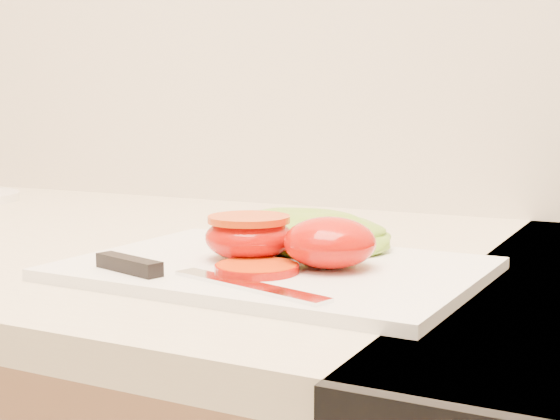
% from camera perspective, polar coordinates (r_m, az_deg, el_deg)
% --- Properties ---
extents(cutting_board, '(0.35, 0.26, 0.01)m').
position_cam_1_polar(cutting_board, '(0.67, -0.39, -4.32)').
color(cutting_board, white).
rests_on(cutting_board, counter).
extents(tomato_half_dome, '(0.08, 0.08, 0.04)m').
position_cam_1_polar(tomato_half_dome, '(0.65, 3.66, -2.39)').
color(tomato_half_dome, red).
rests_on(tomato_half_dome, cutting_board).
extents(tomato_half_cut, '(0.08, 0.08, 0.04)m').
position_cam_1_polar(tomato_half_cut, '(0.69, -2.28, -1.87)').
color(tomato_half_cut, red).
rests_on(tomato_half_cut, cutting_board).
extents(tomato_slice_0, '(0.07, 0.07, 0.01)m').
position_cam_1_polar(tomato_slice_0, '(0.63, -1.71, -4.28)').
color(tomato_slice_0, '#CA3F0F').
rests_on(tomato_slice_0, cutting_board).
extents(lettuce_leaf_0, '(0.18, 0.14, 0.03)m').
position_cam_1_polar(lettuce_leaf_0, '(0.74, 1.36, -1.67)').
color(lettuce_leaf_0, olive).
rests_on(lettuce_leaf_0, cutting_board).
extents(lettuce_leaf_1, '(0.12, 0.12, 0.02)m').
position_cam_1_polar(lettuce_leaf_1, '(0.72, 4.54, -2.21)').
color(lettuce_leaf_1, olive).
rests_on(lettuce_leaf_1, cutting_board).
extents(knife, '(0.23, 0.06, 0.01)m').
position_cam_1_polar(knife, '(0.62, -7.81, -4.54)').
color(knife, silver).
rests_on(knife, cutting_board).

